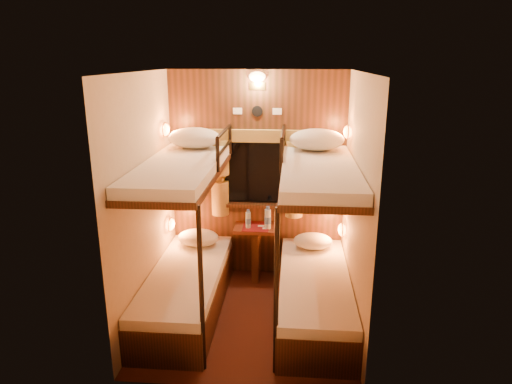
# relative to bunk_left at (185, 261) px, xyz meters

# --- Properties ---
(floor) EXTENTS (2.10, 2.10, 0.00)m
(floor) POSITION_rel_bunk_left_xyz_m (0.65, -0.07, -0.56)
(floor) COLOR #35100E
(floor) RESTS_ON ground
(ceiling) EXTENTS (2.10, 2.10, 0.00)m
(ceiling) POSITION_rel_bunk_left_xyz_m (0.65, -0.07, 1.84)
(ceiling) COLOR silver
(ceiling) RESTS_ON wall_back
(wall_back) EXTENTS (2.40, 0.00, 2.40)m
(wall_back) POSITION_rel_bunk_left_xyz_m (0.65, 0.98, 0.64)
(wall_back) COLOR #C6B293
(wall_back) RESTS_ON floor
(wall_front) EXTENTS (2.40, 0.00, 2.40)m
(wall_front) POSITION_rel_bunk_left_xyz_m (0.65, -1.12, 0.64)
(wall_front) COLOR #C6B293
(wall_front) RESTS_ON floor
(wall_left) EXTENTS (0.00, 2.40, 2.40)m
(wall_left) POSITION_rel_bunk_left_xyz_m (-0.35, -0.07, 0.64)
(wall_left) COLOR #C6B293
(wall_left) RESTS_ON floor
(wall_right) EXTENTS (0.00, 2.40, 2.40)m
(wall_right) POSITION_rel_bunk_left_xyz_m (1.65, -0.07, 0.64)
(wall_right) COLOR #C6B293
(wall_right) RESTS_ON floor
(back_panel) EXTENTS (2.00, 0.03, 2.40)m
(back_panel) POSITION_rel_bunk_left_xyz_m (0.65, 0.97, 0.64)
(back_panel) COLOR black
(back_panel) RESTS_ON floor
(bunk_left) EXTENTS (0.72, 1.90, 1.82)m
(bunk_left) POSITION_rel_bunk_left_xyz_m (0.00, 0.00, 0.00)
(bunk_left) COLOR black
(bunk_left) RESTS_ON floor
(bunk_right) EXTENTS (0.72, 1.90, 1.82)m
(bunk_right) POSITION_rel_bunk_left_xyz_m (1.30, 0.00, 0.00)
(bunk_right) COLOR black
(bunk_right) RESTS_ON floor
(window) EXTENTS (1.00, 0.12, 0.79)m
(window) POSITION_rel_bunk_left_xyz_m (0.65, 0.94, 0.62)
(window) COLOR black
(window) RESTS_ON back_panel
(curtains) EXTENTS (1.10, 0.22, 1.00)m
(curtains) POSITION_rel_bunk_left_xyz_m (0.65, 0.90, 0.71)
(curtains) COLOR olive
(curtains) RESTS_ON back_panel
(back_fixtures) EXTENTS (0.54, 0.09, 0.48)m
(back_fixtures) POSITION_rel_bunk_left_xyz_m (0.65, 0.93, 1.69)
(back_fixtures) COLOR black
(back_fixtures) RESTS_ON back_panel
(reading_lamps) EXTENTS (2.00, 0.20, 1.25)m
(reading_lamps) POSITION_rel_bunk_left_xyz_m (0.65, 0.63, 0.68)
(reading_lamps) COLOR orange
(reading_lamps) RESTS_ON wall_left
(table) EXTENTS (0.50, 0.34, 0.66)m
(table) POSITION_rel_bunk_left_xyz_m (0.65, 0.78, -0.14)
(table) COLOR #5D2715
(table) RESTS_ON floor
(bottle_left) EXTENTS (0.06, 0.06, 0.22)m
(bottle_left) POSITION_rel_bunk_left_xyz_m (0.56, 0.73, 0.19)
(bottle_left) COLOR #99BFE5
(bottle_left) RESTS_ON table
(bottle_right) EXTENTS (0.08, 0.08, 0.27)m
(bottle_right) POSITION_rel_bunk_left_xyz_m (0.78, 0.73, 0.21)
(bottle_right) COLOR #99BFE5
(bottle_right) RESTS_ON table
(sachet_a) EXTENTS (0.08, 0.06, 0.01)m
(sachet_a) POSITION_rel_bunk_left_xyz_m (0.76, 0.72, 0.09)
(sachet_a) COLOR silver
(sachet_a) RESTS_ON table
(sachet_b) EXTENTS (0.08, 0.06, 0.01)m
(sachet_b) POSITION_rel_bunk_left_xyz_m (0.71, 0.80, 0.09)
(sachet_b) COLOR silver
(sachet_b) RESTS_ON table
(pillow_lower_left) EXTENTS (0.47, 0.33, 0.18)m
(pillow_lower_left) POSITION_rel_bunk_left_xyz_m (-0.00, 0.64, -0.01)
(pillow_lower_left) COLOR silver
(pillow_lower_left) RESTS_ON bunk_left
(pillow_lower_right) EXTENTS (0.44, 0.31, 0.17)m
(pillow_lower_right) POSITION_rel_bunk_left_xyz_m (1.30, 0.67, -0.02)
(pillow_lower_right) COLOR silver
(pillow_lower_right) RESTS_ON bunk_right
(pillow_upper_left) EXTENTS (0.56, 0.40, 0.22)m
(pillow_upper_left) POSITION_rel_bunk_left_xyz_m (-0.00, 0.64, 1.14)
(pillow_upper_left) COLOR silver
(pillow_upper_left) RESTS_ON bunk_left
(pillow_upper_right) EXTENTS (0.57, 0.41, 0.22)m
(pillow_upper_right) POSITION_rel_bunk_left_xyz_m (1.30, 0.62, 1.14)
(pillow_upper_right) COLOR silver
(pillow_upper_right) RESTS_ON bunk_right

